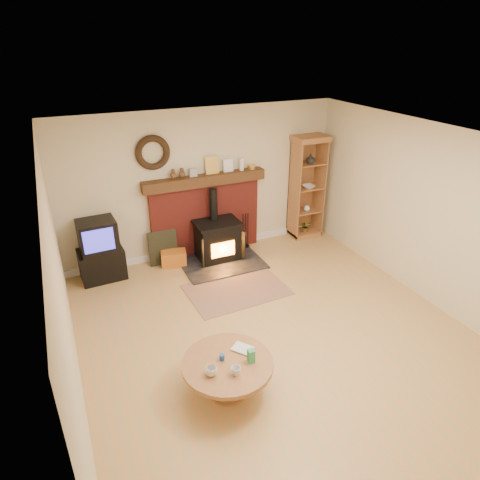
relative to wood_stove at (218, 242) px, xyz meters
name	(u,v)px	position (x,y,z in m)	size (l,w,h in m)	color
ground	(275,333)	(-0.07, -2.27, -0.35)	(5.50, 5.50, 0.00)	tan
room_shell	(275,214)	(-0.09, -2.18, 1.36)	(5.02, 5.52, 2.61)	beige
chimney_breast	(206,211)	(-0.07, 0.40, 0.45)	(2.20, 0.22, 1.78)	maroon
wood_stove	(218,242)	(0.00, 0.00, 0.00)	(1.40, 1.00, 1.29)	black
area_rug	(237,289)	(-0.11, -1.06, -0.35)	(1.53, 1.05, 0.01)	brown
tv_unit	(100,251)	(-1.98, 0.19, 0.14)	(0.72, 0.53, 1.03)	black
curio_cabinet	(306,187)	(1.95, 0.28, 0.65)	(0.64, 0.46, 2.00)	brown
firelog_box	(174,258)	(-0.79, 0.13, -0.22)	(0.43, 0.27, 0.27)	orange
leaning_painting	(163,248)	(-0.92, 0.28, -0.05)	(0.51, 0.03, 0.61)	black
fire_tools	(245,241)	(0.64, 0.23, -0.22)	(0.16, 0.16, 0.70)	black
coffee_table	(228,368)	(-1.07, -2.98, 0.00)	(1.02, 1.02, 0.59)	brown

